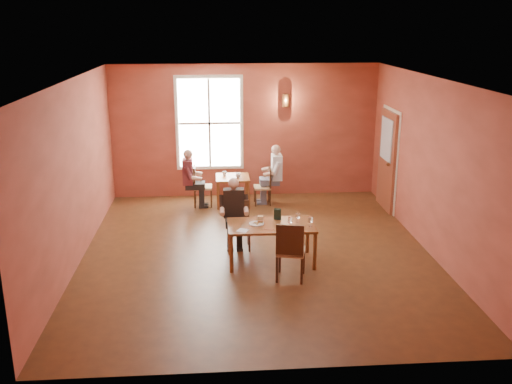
{
  "coord_description": "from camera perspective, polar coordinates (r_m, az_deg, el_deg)",
  "views": [
    {
      "loc": [
        -0.72,
        -9.22,
        3.9
      ],
      "look_at": [
        0.0,
        0.2,
        1.05
      ],
      "focal_mm": 40.0,
      "sensor_mm": 36.0,
      "label": 1
    }
  ],
  "objects": [
    {
      "name": "diner_white",
      "position": [
        12.46,
        0.78,
        1.57
      ],
      "size": [
        0.51,
        0.51,
        1.27
      ],
      "primitive_type": null,
      "rotation": [
        0.0,
        0.0,
        1.57
      ],
      "color": "white",
      "rests_on": "ground"
    },
    {
      "name": "cup_b",
      "position": [
        12.53,
        -3.18,
        1.88
      ],
      "size": [
        0.13,
        0.13,
        0.09
      ],
      "primitive_type": "imported",
      "rotation": [
        0.0,
        0.0,
        -0.39
      ],
      "color": "silver",
      "rests_on": "second_table"
    },
    {
      "name": "wall_right",
      "position": [
        10.23,
        17.11,
        2.46
      ],
      "size": [
        0.04,
        7.0,
        3.0
      ],
      "primitive_type": "cube",
      "color": "brown",
      "rests_on": "ground"
    },
    {
      "name": "wall_left",
      "position": [
        9.8,
        -17.69,
        1.8
      ],
      "size": [
        0.04,
        7.0,
        3.0
      ],
      "primitive_type": "cube",
      "color": "brown",
      "rests_on": "ground"
    },
    {
      "name": "knife",
      "position": [
        9.2,
        1.21,
        -3.75
      ],
      "size": [
        0.2,
        0.06,
        0.0
      ],
      "primitive_type": "cube",
      "rotation": [
        0.0,
        0.0,
        -0.25
      ],
      "color": "silver",
      "rests_on": "main_table"
    },
    {
      "name": "goblet_a",
      "position": [
        9.52,
        4.19,
        -2.54
      ],
      "size": [
        0.07,
        0.07,
        0.17
      ],
      "primitive_type": null,
      "rotation": [
        0.0,
        0.0,
        0.03
      ],
      "color": "white",
      "rests_on": "main_table"
    },
    {
      "name": "menu_stand",
      "position": [
        9.61,
        2.16,
        -2.24
      ],
      "size": [
        0.13,
        0.09,
        0.2
      ],
      "primitive_type": "cube",
      "rotation": [
        0.0,
        0.0,
        -0.32
      ],
      "color": "black",
      "rests_on": "main_table"
    },
    {
      "name": "window",
      "position": [
        12.86,
        -4.69,
        6.87
      ],
      "size": [
        1.36,
        0.1,
        1.96
      ],
      "primitive_type": "cube",
      "color": "white",
      "rests_on": "wall_back"
    },
    {
      "name": "wall_sconce",
      "position": [
        12.84,
        2.96,
        9.15
      ],
      "size": [
        0.16,
        0.16,
        0.28
      ],
      "primitive_type": "cylinder",
      "color": "brown",
      "rests_on": "wall_back"
    },
    {
      "name": "main_table",
      "position": [
        9.54,
        1.51,
        -5.16
      ],
      "size": [
        1.43,
        0.8,
        0.67
      ],
      "primitive_type": null,
      "color": "brown",
      "rests_on": "ground"
    },
    {
      "name": "chair_diner_maroon",
      "position": [
        12.46,
        -5.33,
        0.6
      ],
      "size": [
        0.39,
        0.39,
        0.88
      ],
      "primitive_type": null,
      "rotation": [
        0.0,
        0.0,
        -1.57
      ],
      "color": "#4A2616",
      "rests_on": "ground"
    },
    {
      "name": "sandwich",
      "position": [
        9.45,
        0.44,
        -2.84
      ],
      "size": [
        0.1,
        0.1,
        0.11
      ],
      "primitive_type": "cube",
      "rotation": [
        0.0,
        0.0,
        -0.15
      ],
      "color": "tan",
      "rests_on": "main_table"
    },
    {
      "name": "wall_front",
      "position": [
        6.24,
        2.58,
        -5.82
      ],
      "size": [
        6.0,
        0.04,
        3.0
      ],
      "primitive_type": "cube",
      "color": "brown",
      "rests_on": "ground"
    },
    {
      "name": "door",
      "position": [
        12.42,
        12.92,
        3.08
      ],
      "size": [
        0.12,
        1.04,
        2.1
      ],
      "primitive_type": "cube",
      "color": "maroon",
      "rests_on": "ground"
    },
    {
      "name": "goblet_c",
      "position": [
        9.28,
        3.42,
        -2.99
      ],
      "size": [
        0.08,
        0.08,
        0.19
      ],
      "primitive_type": null,
      "rotation": [
        0.0,
        0.0,
        0.11
      ],
      "color": "white",
      "rests_on": "main_table"
    },
    {
      "name": "second_table",
      "position": [
        12.5,
        -2.33,
        0.12
      ],
      "size": [
        0.72,
        0.72,
        0.64
      ],
      "primitive_type": null,
      "color": "brown",
      "rests_on": "ground"
    },
    {
      "name": "chair_empty",
      "position": [
        8.92,
        3.51,
        -5.8
      ],
      "size": [
        0.51,
        0.51,
        0.96
      ],
      "primitive_type": null,
      "rotation": [
        0.0,
        0.0,
        -0.23
      ],
      "color": "#412413",
      "rests_on": "ground"
    },
    {
      "name": "ground",
      "position": [
        10.04,
        0.09,
        -6.08
      ],
      "size": [
        6.0,
        7.0,
        0.01
      ],
      "primitive_type": "cube",
      "color": "brown",
      "rests_on": "ground"
    },
    {
      "name": "cup_a",
      "position": [
        12.34,
        -1.8,
        1.65
      ],
      "size": [
        0.14,
        0.14,
        0.09
      ],
      "primitive_type": "imported",
      "rotation": [
        0.0,
        0.0,
        -0.28
      ],
      "color": "white",
      "rests_on": "second_table"
    },
    {
      "name": "diner_main",
      "position": [
        9.99,
        -1.69,
        -2.51
      ],
      "size": [
        0.48,
        0.48,
        1.2
      ],
      "primitive_type": null,
      "rotation": [
        0.0,
        0.0,
        3.14
      ],
      "color": "#422B1E",
      "rests_on": "ground"
    },
    {
      "name": "napkin",
      "position": [
        9.15,
        -1.34,
        -3.86
      ],
      "size": [
        0.22,
        0.22,
        0.01
      ],
      "primitive_type": "cube",
      "rotation": [
        0.0,
        0.0,
        -0.47
      ],
      "color": "white",
      "rests_on": "main_table"
    },
    {
      "name": "chair_diner_white",
      "position": [
        12.51,
        0.64,
        0.57
      ],
      "size": [
        0.36,
        0.36,
        0.81
      ],
      "primitive_type": null,
      "rotation": [
        0.0,
        0.0,
        1.57
      ],
      "color": "#3D2410",
      "rests_on": "ground"
    },
    {
      "name": "diner_maroon",
      "position": [
        12.42,
        -5.49,
        1.37
      ],
      "size": [
        0.49,
        0.49,
        1.24
      ],
      "primitive_type": null,
      "rotation": [
        0.0,
        0.0,
        -1.57
      ],
      "color": "#4E151F",
      "rests_on": "ground"
    },
    {
      "name": "plate_food",
      "position": [
        9.43,
        0.05,
        -3.14
      ],
      "size": [
        0.28,
        0.28,
        0.03
      ],
      "primitive_type": "cylinder",
      "rotation": [
        0.0,
        0.0,
        -0.11
      ],
      "color": "silver",
      "rests_on": "main_table"
    },
    {
      "name": "goblet_b",
      "position": [
        9.33,
        5.47,
        -2.96
      ],
      "size": [
        0.08,
        0.08,
        0.18
      ],
      "primitive_type": null,
      "rotation": [
        0.0,
        0.0,
        -0.07
      ],
      "color": "white",
      "rests_on": "main_table"
    },
    {
      "name": "wall_back",
      "position": [
        12.97,
        -1.11,
        6.11
      ],
      "size": [
        6.0,
        0.04,
        3.0
      ],
      "primitive_type": "cube",
      "color": "brown",
      "rests_on": "ground"
    },
    {
      "name": "ceiling",
      "position": [
        9.29,
        0.1,
        11.23
      ],
      "size": [
        6.0,
        7.0,
        0.04
      ],
      "primitive_type": "cube",
      "color": "white",
      "rests_on": "wall_back"
    },
    {
      "name": "chair_diner_main",
      "position": [
        10.08,
        -1.69,
        -3.41
      ],
      "size": [
        0.37,
        0.37,
        0.84
      ],
      "primitive_type": null,
      "rotation": [
        0.0,
        0.0,
        3.14
      ],
      "color": "#572713",
      "rests_on": "ground"
    }
  ]
}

